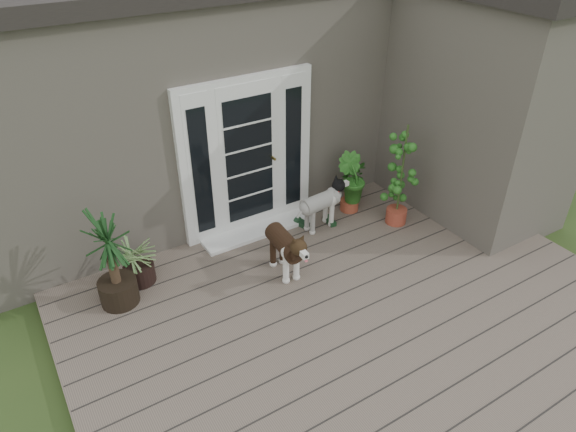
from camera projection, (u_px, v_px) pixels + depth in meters
deck at (357, 315)px, 5.94m from camera, size 6.20×4.60×0.12m
house_main at (197, 84)px, 8.17m from camera, size 7.40×4.00×3.10m
house_wing at (481, 112)px, 7.19m from camera, size 1.60×2.40×3.10m
door_unit at (248, 157)px, 6.81m from camera, size 1.90×0.14×2.15m
door_step at (258, 230)px, 7.24m from camera, size 1.60×0.40×0.05m
brindle_dog at (284, 251)px, 6.31m from camera, size 0.40×0.82×0.66m
white_dog at (320, 209)px, 7.17m from camera, size 0.76×0.38×0.61m
spider_plant at (137, 259)px, 6.18m from camera, size 0.79×0.79×0.66m
yucca at (112, 260)px, 5.72m from camera, size 1.02×1.02×1.21m
herb_a at (353, 186)px, 7.82m from camera, size 0.55×0.55×0.50m
herb_b at (350, 190)px, 7.55m from camera, size 0.61×0.61×0.67m
herb_c at (411, 179)px, 8.01m from camera, size 0.33×0.33×0.50m
sapling at (402, 174)px, 7.03m from camera, size 0.50×0.50×1.55m
clog_left at (303, 223)px, 7.34m from camera, size 0.22×0.33×0.09m
clog_right at (330, 221)px, 7.41m from camera, size 0.15×0.28×0.08m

